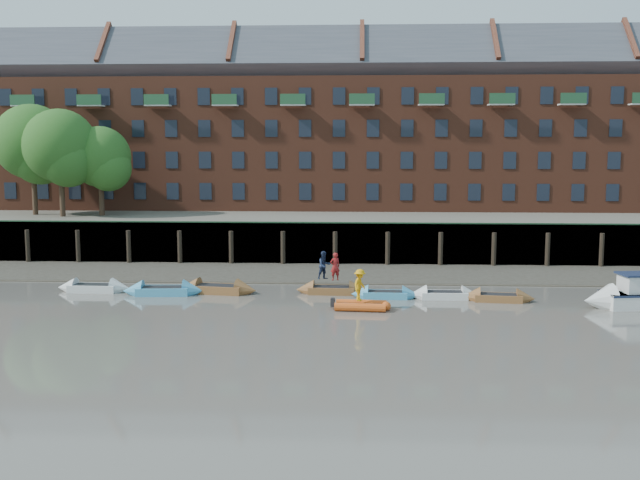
# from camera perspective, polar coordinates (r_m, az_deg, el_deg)

# --- Properties ---
(ground) EXTENTS (220.00, 220.00, 0.00)m
(ground) POSITION_cam_1_polar(r_m,az_deg,el_deg) (35.93, 3.29, -7.54)
(ground) COLOR #645E56
(ground) RESTS_ON ground
(foreshore) EXTENTS (110.00, 8.00, 0.50)m
(foreshore) POSITION_cam_1_polar(r_m,az_deg,el_deg) (53.53, 3.18, -2.60)
(foreshore) COLOR #3D382F
(foreshore) RESTS_ON ground
(mud_band) EXTENTS (110.00, 1.60, 0.10)m
(mud_band) POSITION_cam_1_polar(r_m,az_deg,el_deg) (50.18, 3.19, -3.27)
(mud_band) COLOR #4C4336
(mud_band) RESTS_ON ground
(river_wall) EXTENTS (110.00, 1.23, 3.30)m
(river_wall) POSITION_cam_1_polar(r_m,az_deg,el_deg) (57.62, 3.17, -0.29)
(river_wall) COLOR #2D2A26
(river_wall) RESTS_ON ground
(bank_terrace) EXTENTS (110.00, 28.00, 3.20)m
(bank_terrace) POSITION_cam_1_polar(r_m,az_deg,el_deg) (71.14, 3.13, 1.16)
(bank_terrace) COLOR #5E594D
(bank_terrace) RESTS_ON ground
(apartment_terrace) EXTENTS (80.60, 15.56, 20.98)m
(apartment_terrace) POSITION_cam_1_polar(r_m,az_deg,el_deg) (71.82, 3.19, 10.18)
(apartment_terrace) COLOR brown
(apartment_terrace) RESTS_ON bank_terrace
(tree_cluster) EXTENTS (11.76, 7.74, 9.40)m
(tree_cluster) POSITION_cam_1_polar(r_m,az_deg,el_deg) (67.06, -19.42, 6.73)
(tree_cluster) COLOR #3A281C
(tree_cluster) RESTS_ON bank_terrace
(rowboat_0) EXTENTS (4.69, 1.47, 1.35)m
(rowboat_0) POSITION_cam_1_polar(r_m,az_deg,el_deg) (49.17, -16.85, -3.51)
(rowboat_0) COLOR silver
(rowboat_0) RESTS_ON ground
(rowboat_1) EXTENTS (5.02, 1.81, 1.43)m
(rowboat_1) POSITION_cam_1_polar(r_m,az_deg,el_deg) (47.09, -11.86, -3.80)
(rowboat_1) COLOR #449AC2
(rowboat_1) RESTS_ON ground
(rowboat_2) EXTENTS (5.14, 2.21, 1.44)m
(rowboat_2) POSITION_cam_1_polar(r_m,az_deg,el_deg) (47.06, -7.79, -3.72)
(rowboat_2) COLOR brown
(rowboat_2) RESTS_ON ground
(rowboat_3) EXTENTS (4.48, 1.46, 1.29)m
(rowboat_3) POSITION_cam_1_polar(r_m,az_deg,el_deg) (46.44, 0.89, -3.83)
(rowboat_3) COLOR brown
(rowboat_3) RESTS_ON ground
(rowboat_4) EXTENTS (4.14, 1.33, 1.19)m
(rowboat_4) POSITION_cam_1_polar(r_m,az_deg,el_deg) (45.34, 4.99, -4.16)
(rowboat_4) COLOR #449AC2
(rowboat_4) RESTS_ON ground
(rowboat_5) EXTENTS (4.27, 1.26, 1.24)m
(rowboat_5) POSITION_cam_1_polar(r_m,az_deg,el_deg) (45.60, 9.44, -4.15)
(rowboat_5) COLOR silver
(rowboat_5) RESTS_ON ground
(rowboat_6) EXTENTS (4.34, 1.71, 1.23)m
(rowboat_6) POSITION_cam_1_polar(r_m,az_deg,el_deg) (45.47, 13.42, -4.29)
(rowboat_6) COLOR brown
(rowboat_6) RESTS_ON ground
(rib_tender) EXTENTS (3.15, 1.67, 0.54)m
(rib_tender) POSITION_cam_1_polar(r_m,az_deg,el_deg) (42.08, 3.30, -5.01)
(rib_tender) COLOR #D6541A
(rib_tender) RESTS_ON ground
(motor_launch) EXTENTS (6.29, 2.84, 2.50)m
(motor_launch) POSITION_cam_1_polar(r_m,az_deg,el_deg) (45.95, 22.49, -3.99)
(motor_launch) COLOR silver
(motor_launch) RESTS_ON ground
(person_rower_a) EXTENTS (0.74, 0.63, 1.72)m
(person_rower_a) POSITION_cam_1_polar(r_m,az_deg,el_deg) (46.08, 1.15, -2.03)
(person_rower_a) COLOR maroon
(person_rower_a) RESTS_ON rowboat_3
(person_rower_b) EXTENTS (1.08, 1.02, 1.77)m
(person_rower_b) POSITION_cam_1_polar(r_m,az_deg,el_deg) (46.38, 0.32, -1.94)
(person_rower_b) COLOR #19233F
(person_rower_b) RESTS_ON rowboat_3
(person_rib_crew) EXTENTS (1.06, 1.32, 1.79)m
(person_rib_crew) POSITION_cam_1_polar(r_m,az_deg,el_deg) (41.87, 3.05, -3.44)
(person_rib_crew) COLOR orange
(person_rib_crew) RESTS_ON rib_tender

